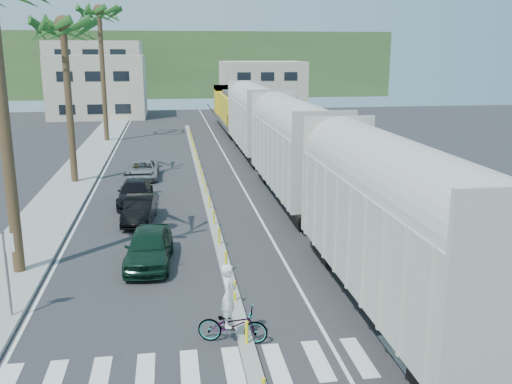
{
  "coord_description": "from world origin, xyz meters",
  "views": [
    {
      "loc": [
        -2.01,
        -16.01,
        8.47
      ],
      "look_at": [
        1.93,
        9.84,
        2.0
      ],
      "focal_mm": 40.0,
      "sensor_mm": 36.0,
      "label": 1
    }
  ],
  "objects_px": {
    "street_sign": "(6,262)",
    "cyclist": "(232,318)",
    "car_second": "(140,209)",
    "car_lead": "(149,247)"
  },
  "relations": [
    {
      "from": "car_lead",
      "to": "car_second",
      "type": "distance_m",
      "value": 6.18
    },
    {
      "from": "street_sign",
      "to": "car_second",
      "type": "height_order",
      "value": "street_sign"
    },
    {
      "from": "street_sign",
      "to": "car_second",
      "type": "distance_m",
      "value": 11.12
    },
    {
      "from": "car_second",
      "to": "street_sign",
      "type": "bearing_deg",
      "value": -104.03
    },
    {
      "from": "street_sign",
      "to": "cyclist",
      "type": "distance_m",
      "value": 7.48
    },
    {
      "from": "cyclist",
      "to": "car_second",
      "type": "bearing_deg",
      "value": 29.63
    },
    {
      "from": "car_second",
      "to": "cyclist",
      "type": "distance_m",
      "value": 13.41
    },
    {
      "from": "car_lead",
      "to": "cyclist",
      "type": "distance_m",
      "value": 7.34
    },
    {
      "from": "car_lead",
      "to": "cyclist",
      "type": "height_order",
      "value": "cyclist"
    },
    {
      "from": "street_sign",
      "to": "cyclist",
      "type": "height_order",
      "value": "street_sign"
    }
  ]
}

